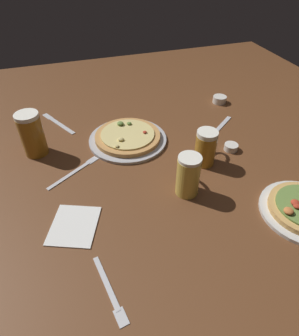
# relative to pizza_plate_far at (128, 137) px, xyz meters

# --- Properties ---
(ground_plane) EXTENTS (2.40, 2.40, 0.03)m
(ground_plane) POSITION_rel_pizza_plate_far_xyz_m (0.02, -0.22, -0.03)
(ground_plane) COLOR brown
(pizza_plate_far) EXTENTS (0.32, 0.32, 0.05)m
(pizza_plate_far) POSITION_rel_pizza_plate_far_xyz_m (0.00, 0.00, 0.00)
(pizza_plate_far) COLOR #B2B2B7
(pizza_plate_far) RESTS_ON ground_plane
(beer_mug_dark) EXTENTS (0.08, 0.13, 0.15)m
(beer_mug_dark) POSITION_rel_pizza_plate_far_xyz_m (0.11, -0.35, 0.06)
(beer_mug_dark) COLOR gold
(beer_mug_dark) RESTS_ON ground_plane
(beer_mug_amber) EXTENTS (0.10, 0.14, 0.17)m
(beer_mug_amber) POSITION_rel_pizza_plate_far_xyz_m (-0.36, 0.03, 0.07)
(beer_mug_amber) COLOR #9E6619
(beer_mug_amber) RESTS_ON ground_plane
(beer_mug_pale) EXTENTS (0.10, 0.11, 0.14)m
(beer_mug_pale) POSITION_rel_pizza_plate_far_xyz_m (0.24, -0.22, 0.05)
(beer_mug_pale) COLOR #B27A23
(beer_mug_pale) RESTS_ON ground_plane
(ramekin_sauce) EXTENTS (0.07, 0.07, 0.03)m
(ramekin_sauce) POSITION_rel_pizza_plate_far_xyz_m (0.52, 0.18, 0.00)
(ramekin_sauce) COLOR silver
(ramekin_sauce) RESTS_ON ground_plane
(ramekin_butter) EXTENTS (0.05, 0.05, 0.03)m
(ramekin_butter) POSITION_rel_pizza_plate_far_xyz_m (0.38, -0.19, -0.00)
(ramekin_butter) COLOR silver
(ramekin_butter) RESTS_ON ground_plane
(napkin_folded) EXTENTS (0.18, 0.20, 0.01)m
(napkin_folded) POSITION_rel_pizza_plate_far_xyz_m (-0.27, -0.38, -0.01)
(napkin_folded) COLOR white
(napkin_folded) RESTS_ON ground_plane
(fork_left) EXTENTS (0.05, 0.20, 0.01)m
(fork_left) POSITION_rel_pizza_plate_far_xyz_m (-0.21, -0.62, -0.01)
(fork_left) COLOR silver
(fork_left) RESTS_ON ground_plane
(knife_right) EXTENTS (0.18, 0.14, 0.01)m
(knife_right) POSITION_rel_pizza_plate_far_xyz_m (0.42, -0.03, -0.01)
(knife_right) COLOR silver
(knife_right) RESTS_ON ground_plane
(fork_spare) EXTENTS (0.20, 0.14, 0.01)m
(fork_spare) POSITION_rel_pizza_plate_far_xyz_m (-0.24, -0.13, -0.01)
(fork_spare) COLOR silver
(fork_spare) RESTS_ON ground_plane
(knife_spare) EXTENTS (0.13, 0.22, 0.01)m
(knife_spare) POSITION_rel_pizza_plate_far_xyz_m (-0.27, 0.23, -0.01)
(knife_spare) COLOR silver
(knife_spare) RESTS_ON ground_plane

